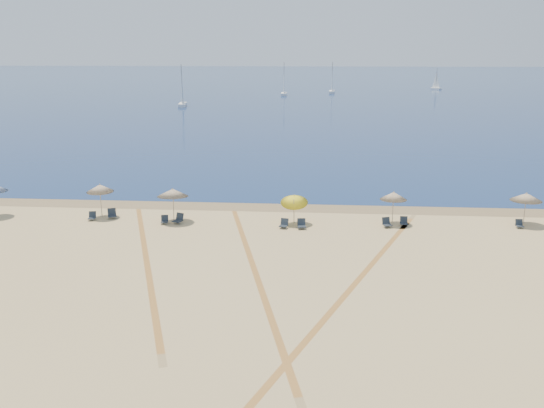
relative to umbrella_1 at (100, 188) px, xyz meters
The scene contains 22 objects.
ground 24.02m from the umbrella_1, 57.34° to the right, with size 160.00×160.00×0.00m, color tan.
ocean 205.29m from the umbrella_1, 86.40° to the left, with size 500.00×500.00×0.00m, color #0C2151.
wet_sand 13.65m from the umbrella_1, 16.68° to the left, with size 500.00×500.00×0.00m, color olive.
umbrella_1 is the anchor object (origin of this frame).
umbrella_2 5.74m from the umbrella_1, ahead, with size 2.28×2.31×2.50m.
umbrella_3 14.58m from the umbrella_1, ahead, with size 1.97×2.05×2.44m.
umbrella_4 21.67m from the umbrella_1, ahead, with size 1.93×1.93×2.41m.
umbrella_5 31.10m from the umbrella_1, ahead, with size 2.20×2.20×2.39m.
chair_1 2.18m from the umbrella_1, 114.14° to the right, with size 0.60×0.68×0.63m.
chair_2 2.12m from the umbrella_1, 18.75° to the right, with size 0.83×0.88×0.73m.
chair_3 5.71m from the umbrella_1, 15.13° to the right, with size 0.60×0.67×0.62m.
chair_4 6.57m from the umbrella_1, 11.06° to the right, with size 0.85×0.90×0.74m.
chair_5 14.13m from the umbrella_1, ahead, with size 0.68×0.75×0.66m.
chair_6 15.36m from the umbrella_1, ahead, with size 0.65×0.74×0.69m.
chair_7 21.28m from the umbrella_1, ahead, with size 0.74×0.80×0.68m.
chair_8 22.52m from the umbrella_1, ahead, with size 0.56×0.65×0.64m.
chair_9 30.60m from the umbrella_1, ahead, with size 0.50×0.59×0.60m.
sailboat_0 89.38m from the umbrella_1, 99.03° to the left, with size 2.49×6.27×9.09m.
sailboat_1 122.34m from the umbrella_1, 86.93° to the left, with size 1.77×6.01×8.86m.
sailboat_2 159.86m from the umbrella_1, 70.60° to the left, with size 3.09×4.40×6.56m.
sailboat_3 133.43m from the umbrella_1, 81.41° to the left, with size 1.81×5.95×8.76m.
tire_tracks 15.48m from the umbrella_1, 37.57° to the right, with size 49.28×40.97×0.00m.
Camera 1 is at (3.26, -21.27, 12.25)m, focal length 38.70 mm.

